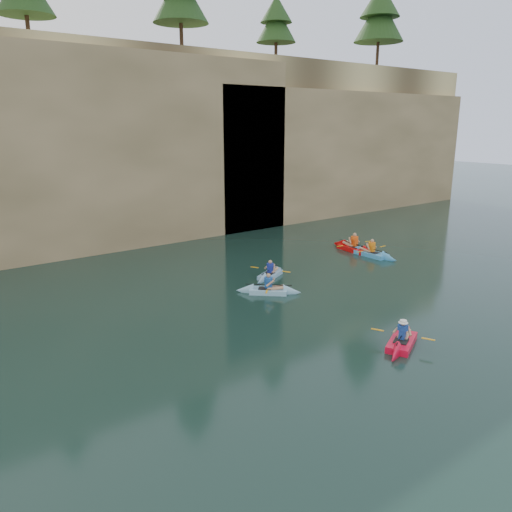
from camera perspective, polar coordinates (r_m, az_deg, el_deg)
ground at (r=12.46m, az=18.39°, el=-20.97°), size 160.00×160.00×0.00m
cliff at (r=36.44m, az=-23.82°, el=11.97°), size 70.00×16.00×12.00m
cliff_slab_center at (r=29.97m, az=-16.51°, el=11.63°), size 24.00×2.40×11.40m
cliff_slab_east at (r=41.56m, az=10.79°, el=11.69°), size 26.00×2.40×9.84m
sea_cave_center at (r=28.27m, az=-26.80°, el=2.05°), size 3.50×1.00×3.20m
sea_cave_east at (r=33.45m, az=-2.70°, el=6.57°), size 5.00×1.00×4.50m
main_kayaker at (r=17.44m, az=16.32°, el=-9.35°), size 3.00×1.94×1.11m
kayaker_ltblue_near at (r=21.63m, az=1.42°, el=-3.93°), size 2.54×2.43×1.12m
kayaker_red_far at (r=29.23m, az=11.14°, el=0.88°), size 2.56×3.62×1.31m
kayaker_ltblue_mid at (r=23.90m, az=1.62°, el=-2.10°), size 2.73×1.90×1.04m
kayaker_blue_east at (r=28.30m, az=13.05°, el=0.28°), size 2.37×3.39×1.20m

